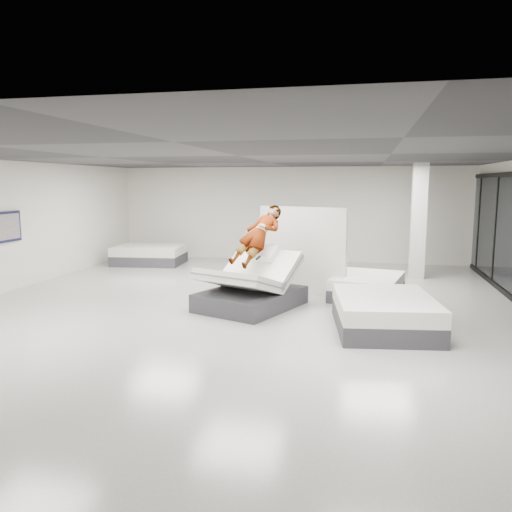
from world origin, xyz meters
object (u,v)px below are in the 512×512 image
hero_bed (251,288)px  flat_bed_right_near (384,313)px  wall_poster (7,227)px  divider_panel (302,251)px  flat_bed_left_far (150,255)px  remote (258,258)px  flat_bed_right_far (367,286)px  column (418,221)px  person (259,245)px

hero_bed → flat_bed_right_near: hero_bed is taller
hero_bed → wall_poster: size_ratio=2.75×
divider_panel → flat_bed_left_far: bearing=169.2°
remote → flat_bed_right_far: remote is taller
flat_bed_left_far → hero_bed: bearing=-47.4°
divider_panel → column: column is taller
hero_bed → flat_bed_right_far: 2.88m
hero_bed → remote: bearing=-31.0°
divider_panel → wall_poster: (-7.02, -1.35, 0.55)m
person → remote: person is taller
person → wall_poster: person is taller
flat_bed_right_near → flat_bed_left_far: flat_bed_right_near is taller
remote → person: bearing=122.2°
remote → flat_bed_right_near: 2.83m
remote → flat_bed_left_far: bearing=154.4°
remote → wall_poster: bearing=-162.6°
hero_bed → flat_bed_right_near: bearing=-21.0°
wall_poster → column: bearing=21.9°
remote → divider_panel: bearing=90.2°
flat_bed_right_near → flat_bed_left_far: bearing=140.4°
flat_bed_right_near → flat_bed_left_far: (-7.34, 6.06, -0.01)m
person → flat_bed_right_far: size_ratio=0.81×
remote → divider_panel: size_ratio=0.06×
hero_bed → column: bearing=48.7°
flat_bed_right_far → flat_bed_left_far: flat_bed_left_far is taller
flat_bed_left_far → column: size_ratio=0.72×
flat_bed_left_far → remote: bearing=-46.9°
flat_bed_right_far → wall_poster: wall_poster is taller
flat_bed_right_far → flat_bed_left_far: (-7.04, 3.49, 0.04)m
flat_bed_left_far → flat_bed_right_far: bearing=-26.4°
person → remote: bearing=-57.8°
flat_bed_right_near → flat_bed_right_far: bearing=96.6°
column → wall_poster: (-9.93, -4.00, 0.00)m
flat_bed_left_far → wall_poster: wall_poster is taller
flat_bed_right_near → remote: bearing=159.8°
person → wall_poster: size_ratio=1.85×
flat_bed_right_far → column: 3.38m
person → divider_panel: (0.76, 1.37, -0.28)m
flat_bed_right_far → flat_bed_left_far: size_ratio=0.94×
wall_poster → divider_panel: bearing=10.9°
hero_bed → remote: hero_bed is taller
person → flat_bed_right_far: bearing=49.1°
person → flat_bed_right_near: person is taller
hero_bed → person: 0.95m
wall_poster → hero_bed: bearing=-2.9°
person → wall_poster: (-6.26, 0.02, 0.28)m
remote → flat_bed_left_far: remote is taller
flat_bed_right_near → flat_bed_left_far: 9.52m
column → wall_poster: 10.71m
flat_bed_right_near → wall_poster: bearing=171.3°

